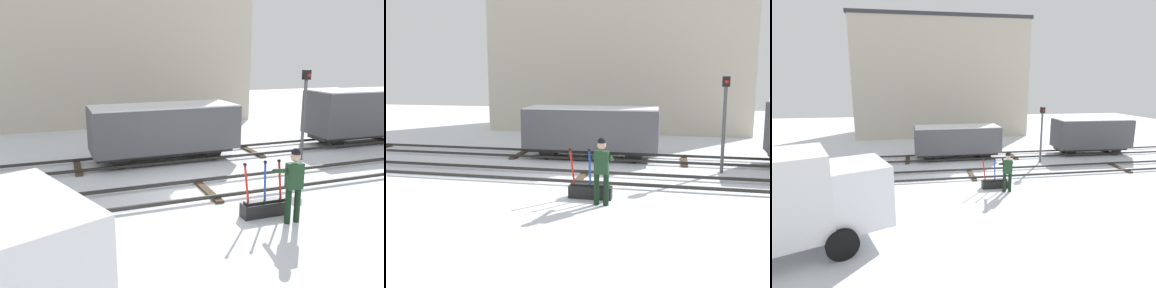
# 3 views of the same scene
# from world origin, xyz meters

# --- Properties ---
(ground_plane) EXTENTS (60.00, 60.00, 0.00)m
(ground_plane) POSITION_xyz_m (0.00, 0.00, 0.00)
(ground_plane) COLOR silver
(track_main_line) EXTENTS (44.00, 1.94, 0.18)m
(track_main_line) POSITION_xyz_m (0.00, 0.00, 0.11)
(track_main_line) COLOR #2D2B28
(track_main_line) RESTS_ON ground_plane
(track_siding_near) EXTENTS (44.00, 1.94, 0.18)m
(track_siding_near) POSITION_xyz_m (0.00, 3.75, 0.11)
(track_siding_near) COLOR #2D2B28
(track_siding_near) RESTS_ON ground_plane
(switch_lever_frame) EXTENTS (1.26, 0.36, 1.45)m
(switch_lever_frame) POSITION_xyz_m (0.75, -2.03, 0.25)
(switch_lever_frame) COLOR black
(switch_lever_frame) RESTS_ON ground_plane
(rail_worker) EXTENTS (0.53, 0.70, 1.86)m
(rail_worker) POSITION_xyz_m (1.16, -2.59, 1.06)
(rail_worker) COLOR black
(rail_worker) RESTS_ON ground_plane
(signal_post) EXTENTS (0.24, 0.32, 3.45)m
(signal_post) POSITION_xyz_m (4.78, 2.09, 2.14)
(signal_post) COLOR #4C4C4C
(signal_post) RESTS_ON ground_plane
(apartment_building) EXTENTS (15.90, 6.75, 10.74)m
(apartment_building) POSITION_xyz_m (-0.42, 14.64, 5.38)
(apartment_building) COLOR beige
(apartment_building) RESTS_ON ground_plane
(freight_car_far_end) EXTENTS (5.55, 2.14, 2.17)m
(freight_car_far_end) POSITION_xyz_m (-0.29, 3.75, 1.26)
(freight_car_far_end) COLOR #2D2B28
(freight_car_far_end) RESTS_ON ground_plane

